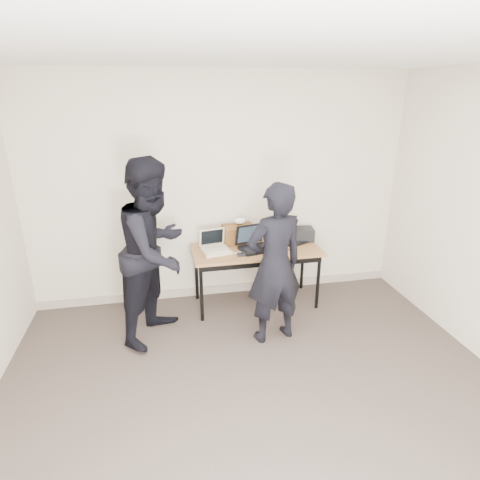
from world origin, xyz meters
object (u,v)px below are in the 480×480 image
object	(u,v)px
laptop_right	(292,237)
laptop_center	(254,244)
laptop_beige	(215,247)
desk	(256,254)
person_typist	(275,265)
leather_satchel	(238,234)
person_observer	(155,251)
equipment_box	(302,234)

from	to	relation	value
laptop_right	laptop_center	bearing A→B (deg)	170.96
laptop_right	laptop_beige	bearing A→B (deg)	163.24
desk	person_typist	distance (m)	0.75
leather_satchel	person_typist	bearing A→B (deg)	-87.14
leather_satchel	person_typist	size ratio (longest dim) A/B	0.23
person_observer	laptop_center	bearing A→B (deg)	-36.74
laptop_beige	laptop_center	bearing A→B (deg)	-10.75
laptop_center	leather_satchel	bearing A→B (deg)	113.35
desk	person_typist	bearing A→B (deg)	-89.90
desk	laptop_right	distance (m)	0.53
laptop_right	person_typist	xyz separation A→B (m)	(-0.48, -0.91, 0.06)
laptop_center	laptop_right	world-z (taller)	laptop_center
laptop_center	leather_satchel	size ratio (longest dim) A/B	1.12
person_typist	person_observer	size ratio (longest dim) A/B	0.88
laptop_beige	person_observer	bearing A→B (deg)	-157.73
laptop_center	equipment_box	xyz separation A→B (m)	(0.66, 0.17, 0.01)
laptop_center	person_typist	xyz separation A→B (m)	(0.03, -0.75, 0.06)
person_observer	laptop_right	bearing A→B (deg)	-38.05
equipment_box	desk	bearing A→B (deg)	-163.06
desk	leather_satchel	size ratio (longest dim) A/B	3.95
leather_satchel	desk	bearing A→B (deg)	-59.88
laptop_center	leather_satchel	xyz separation A→B (m)	(-0.15, 0.21, 0.06)
laptop_center	person_typist	world-z (taller)	person_typist
laptop_right	leather_satchel	bearing A→B (deg)	149.97
laptop_center	person_observer	world-z (taller)	person_observer
laptop_right	equipment_box	xyz separation A→B (m)	(0.14, 0.02, 0.02)
laptop_right	leather_satchel	xyz separation A→B (m)	(-0.67, 0.05, 0.07)
desk	laptop_beige	xyz separation A→B (m)	(-0.49, 0.03, 0.11)
desk	laptop_center	bearing A→B (deg)	141.24
laptop_beige	leather_satchel	distance (m)	0.38
laptop_center	person_observer	size ratio (longest dim) A/B	0.22
laptop_right	person_typist	distance (m)	1.03
laptop_center	leather_satchel	world-z (taller)	laptop_center
desk	person_observer	distance (m)	1.25
leather_satchel	laptop_beige	bearing A→B (deg)	-154.76
laptop_beige	equipment_box	world-z (taller)	laptop_beige
desk	laptop_right	xyz separation A→B (m)	(0.49, 0.17, 0.11)
desk	laptop_right	size ratio (longest dim) A/B	3.57
laptop_center	laptop_right	xyz separation A→B (m)	(0.52, 0.15, -0.01)
equipment_box	person_observer	size ratio (longest dim) A/B	0.14
laptop_beige	desk	bearing A→B (deg)	-13.38
equipment_box	person_observer	bearing A→B (deg)	-161.60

